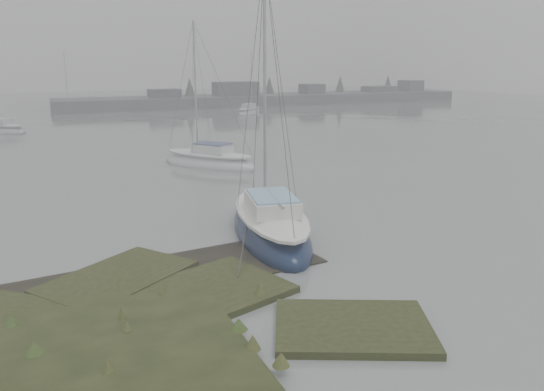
{
  "coord_description": "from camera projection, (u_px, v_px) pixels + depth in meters",
  "views": [
    {
      "loc": [
        -5.59,
        -9.77,
        5.94
      ],
      "look_at": [
        1.02,
        5.25,
        1.8
      ],
      "focal_mm": 35.0,
      "sensor_mm": 36.0,
      "label": 1
    }
  ],
  "objects": [
    {
      "name": "sailboat_far_c",
      "position": [
        75.0,
        109.0,
        65.72
      ],
      "size": [
        5.74,
        2.68,
        7.79
      ],
      "rotation": [
        0.0,
        0.0,
        1.41
      ],
      "color": "#AAB0B5",
      "rests_on": "ground"
    },
    {
      "name": "sailboat_far_b",
      "position": [
        250.0,
        112.0,
        62.67
      ],
      "size": [
        5.03,
        5.31,
        7.78
      ],
      "rotation": [
        0.0,
        0.0,
        -0.73
      ],
      "color": "#B4BABF",
      "rests_on": "ground"
    },
    {
      "name": "sailboat_main",
      "position": [
        270.0,
        227.0,
        18.56
      ],
      "size": [
        3.75,
        7.48,
        10.09
      ],
      "rotation": [
        0.0,
        0.0,
        -0.2
      ],
      "color": "black",
      "rests_on": "ground"
    },
    {
      "name": "far_shoreline",
      "position": [
        278.0,
        98.0,
        77.52
      ],
      "size": [
        60.0,
        8.0,
        4.15
      ],
      "color": "#4C4F51",
      "rests_on": "ground"
    },
    {
      "name": "sailboat_white",
      "position": [
        209.0,
        162.0,
        31.07
      ],
      "size": [
        5.42,
        6.28,
        8.88
      ],
      "rotation": [
        0.0,
        0.0,
        0.64
      ],
      "color": "silver",
      "rests_on": "ground"
    },
    {
      "name": "ground",
      "position": [
        124.0,
        145.0,
        38.93
      ],
      "size": [
        160.0,
        160.0,
        0.0
      ],
      "primitive_type": "plane",
      "color": "slate",
      "rests_on": "ground"
    }
  ]
}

